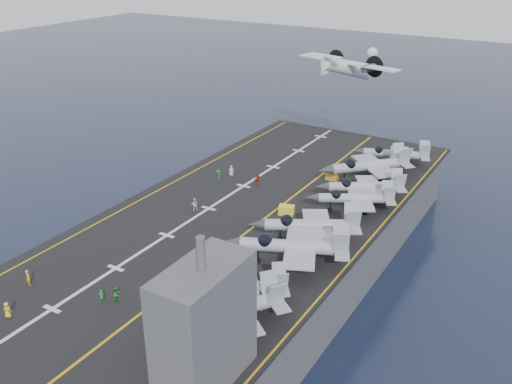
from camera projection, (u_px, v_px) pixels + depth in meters
The scene contains 28 objects.
ground at pixel (243, 278), 88.04m from camera, with size 500.00×500.00×0.00m, color #142135.
hull at pixel (242, 250), 86.00m from camera, with size 36.00×90.00×10.00m, color #56595E.
flight_deck at pixel (242, 219), 83.88m from camera, with size 38.00×92.00×0.40m, color black.
foul_line at pixel (260, 222), 82.38m from camera, with size 0.35×90.00×0.02m, color gold.
landing_centerline at pixel (209, 208), 86.61m from camera, with size 0.50×90.00×0.02m, color silver.
deck_edge_port at pixel (153, 193), 91.77m from camera, with size 0.25×90.00×0.02m, color gold.
deck_edge_stbd at pixel (361, 250), 75.10m from camera, with size 0.25×90.00×0.02m, color gold.
island_superstructure at pixel (204, 312), 50.20m from camera, with size 5.00×10.00×15.00m, color #56595E, non-canonical shape.
fighter_jet_1 at pixel (225, 309), 58.72m from camera, with size 17.09×17.97×5.20m, color #8F959E, non-canonical shape.
fighter_jet_2 at pixel (239, 287), 63.27m from camera, with size 15.28×14.33×4.42m, color #A1ABB2, non-canonical shape.
fighter_jet_3 at pixel (293, 245), 70.64m from camera, with size 18.92×16.24×5.54m, color gray, non-canonical shape.
fighter_jet_4 at pixel (311, 224), 76.30m from camera, with size 17.95×16.11×5.20m, color gray, non-canonical shape.
fighter_jet_5 at pixel (356, 197), 84.82m from camera, with size 15.83×14.12×4.59m, color #949CA5, non-canonical shape.
fighter_jet_6 at pixel (366, 186), 88.60m from camera, with size 16.64×15.13×4.81m, color gray, non-canonical shape.
fighter_jet_7 at pixel (370, 165), 95.69m from camera, with size 19.00×19.19×5.63m, color #8F99A0, non-canonical shape.
fighter_jet_8 at pixel (396, 153), 102.06m from camera, with size 15.69×12.85×4.70m, color #9DA6AE, non-canonical shape.
tow_cart_a at pixel (191, 282), 66.89m from camera, with size 2.51×1.91×1.35m, color yellow, non-canonical shape.
tow_cart_b at pixel (286, 210), 84.58m from camera, with size 2.60×2.07×1.36m, color yellow, non-canonical shape.
tow_cart_c at pixel (332, 176), 96.78m from camera, with size 2.15×1.49×1.23m, color gold, non-canonical shape.
crew_0 at pixel (7, 310), 61.45m from camera, with size 1.30×1.07×1.86m, color yellow.
crew_1 at pixel (28, 277), 67.17m from camera, with size 1.40×1.12×2.03m, color yellow.
crew_2 at pixel (194, 204), 85.68m from camera, with size 1.45×1.33×2.01m, color silver.
crew_3 at pixel (218, 175), 96.31m from camera, with size 1.18×1.34×1.87m, color #1B7C24.
crew_4 at pixel (258, 179), 94.60m from camera, with size 1.12×1.40×2.04m, color red.
crew_5 at pixel (231, 171), 98.30m from camera, with size 1.27×1.27×1.80m, color silver.
crew_6 at pixel (102, 296), 63.93m from camera, with size 1.18×1.22×1.70m, color #268C33.
crew_7 at pixel (117, 294), 64.11m from camera, with size 0.95×1.25×1.87m, color #268C33.
transport_plane at pixel (347, 69), 124.02m from camera, with size 28.84×23.11×5.98m, color silver, non-canonical shape.
Camera 1 is at (40.33, -63.23, 48.02)m, focal length 40.00 mm.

